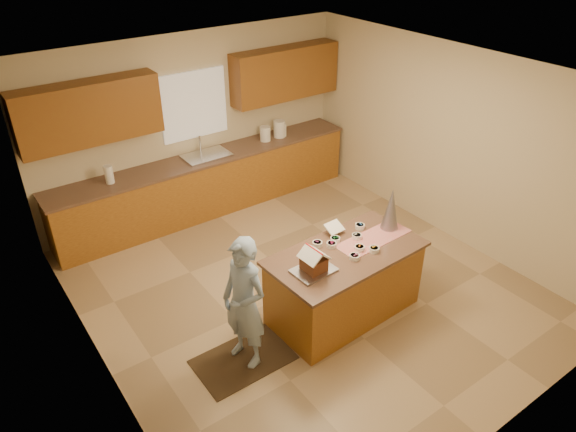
# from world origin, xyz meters

# --- Properties ---
(floor) EXTENTS (5.50, 5.50, 0.00)m
(floor) POSITION_xyz_m (0.00, 0.00, 0.00)
(floor) COLOR tan
(floor) RESTS_ON ground
(ceiling) EXTENTS (5.50, 5.50, 0.00)m
(ceiling) POSITION_xyz_m (0.00, 0.00, 2.70)
(ceiling) COLOR silver
(ceiling) RESTS_ON floor
(wall_back) EXTENTS (5.50, 5.50, 0.00)m
(wall_back) POSITION_xyz_m (0.00, 2.75, 1.35)
(wall_back) COLOR beige
(wall_back) RESTS_ON floor
(wall_front) EXTENTS (5.50, 5.50, 0.00)m
(wall_front) POSITION_xyz_m (0.00, -2.75, 1.35)
(wall_front) COLOR beige
(wall_front) RESTS_ON floor
(wall_left) EXTENTS (5.50, 5.50, 0.00)m
(wall_left) POSITION_xyz_m (-2.50, 0.00, 1.35)
(wall_left) COLOR beige
(wall_left) RESTS_ON floor
(wall_right) EXTENTS (5.50, 5.50, 0.00)m
(wall_right) POSITION_xyz_m (2.50, 0.00, 1.35)
(wall_right) COLOR beige
(wall_right) RESTS_ON floor
(stone_accent) EXTENTS (0.00, 2.50, 2.50)m
(stone_accent) POSITION_xyz_m (-2.48, -0.80, 1.25)
(stone_accent) COLOR gray
(stone_accent) RESTS_ON wall_left
(window_curtain) EXTENTS (1.05, 0.03, 1.00)m
(window_curtain) POSITION_xyz_m (0.00, 2.72, 1.65)
(window_curtain) COLOR white
(window_curtain) RESTS_ON wall_back
(back_counter_base) EXTENTS (4.80, 0.60, 0.88)m
(back_counter_base) POSITION_xyz_m (0.00, 2.45, 0.44)
(back_counter_base) COLOR #A26421
(back_counter_base) RESTS_ON floor
(back_counter_top) EXTENTS (4.85, 0.63, 0.04)m
(back_counter_top) POSITION_xyz_m (0.00, 2.45, 0.90)
(back_counter_top) COLOR brown
(back_counter_top) RESTS_ON back_counter_base
(upper_cabinet_left) EXTENTS (1.85, 0.35, 0.80)m
(upper_cabinet_left) POSITION_xyz_m (-1.55, 2.57, 1.90)
(upper_cabinet_left) COLOR brown
(upper_cabinet_left) RESTS_ON wall_back
(upper_cabinet_right) EXTENTS (1.85, 0.35, 0.80)m
(upper_cabinet_right) POSITION_xyz_m (1.55, 2.57, 1.90)
(upper_cabinet_right) COLOR brown
(upper_cabinet_right) RESTS_ON wall_back
(sink) EXTENTS (0.70, 0.45, 0.12)m
(sink) POSITION_xyz_m (0.00, 2.45, 0.89)
(sink) COLOR silver
(sink) RESTS_ON back_counter_top
(faucet) EXTENTS (0.03, 0.03, 0.28)m
(faucet) POSITION_xyz_m (0.00, 2.63, 1.06)
(faucet) COLOR silver
(faucet) RESTS_ON back_counter_top
(island_base) EXTENTS (1.76, 0.94, 0.84)m
(island_base) POSITION_xyz_m (0.10, -0.65, 0.42)
(island_base) COLOR #A26421
(island_base) RESTS_ON floor
(island_top) EXTENTS (1.84, 1.02, 0.04)m
(island_top) POSITION_xyz_m (0.10, -0.65, 0.86)
(island_top) COLOR brown
(island_top) RESTS_ON island_base
(table_runner) EXTENTS (0.97, 0.39, 0.01)m
(table_runner) POSITION_xyz_m (0.52, -0.63, 0.88)
(table_runner) COLOR red
(table_runner) RESTS_ON island_top
(baking_tray) EXTENTS (0.45, 0.34, 0.02)m
(baking_tray) POSITION_xyz_m (-0.43, -0.72, 0.89)
(baking_tray) COLOR silver
(baking_tray) RESTS_ON island_top
(cookbook) EXTENTS (0.22, 0.17, 0.09)m
(cookbook) POSITION_xyz_m (0.22, -0.28, 0.96)
(cookbook) COLOR white
(cookbook) RESTS_ON island_top
(tinsel_tree) EXTENTS (0.22, 0.22, 0.53)m
(tinsel_tree) POSITION_xyz_m (0.84, -0.56, 1.14)
(tinsel_tree) COLOR #B5B3C0
(tinsel_tree) RESTS_ON island_top
(rug) EXTENTS (1.02, 0.66, 0.01)m
(rug) POSITION_xyz_m (-1.28, -0.61, 0.01)
(rug) COLOR black
(rug) RESTS_ON floor
(boy) EXTENTS (0.48, 0.61, 1.50)m
(boy) POSITION_xyz_m (-1.23, -0.61, 0.76)
(boy) COLOR #95B2D4
(boy) RESTS_ON rug
(canister_a) EXTENTS (0.17, 0.17, 0.23)m
(canister_a) POSITION_xyz_m (1.07, 2.45, 1.04)
(canister_a) COLOR white
(canister_a) RESTS_ON back_counter_top
(canister_b) EXTENTS (0.19, 0.19, 0.28)m
(canister_b) POSITION_xyz_m (1.34, 2.45, 1.06)
(canister_b) COLOR white
(canister_b) RESTS_ON back_counter_top
(canister_c) EXTENTS (0.15, 0.15, 0.21)m
(canister_c) POSITION_xyz_m (1.40, 2.45, 1.03)
(canister_c) COLOR white
(canister_c) RESTS_ON back_counter_top
(paper_towel) EXTENTS (0.12, 0.12, 0.25)m
(paper_towel) POSITION_xyz_m (-1.48, 2.45, 1.05)
(paper_towel) COLOR white
(paper_towel) RESTS_ON back_counter_top
(gingerbread_house) EXTENTS (0.27, 0.28, 0.27)m
(gingerbread_house) POSITION_xyz_m (-0.43, -0.72, 1.00)
(gingerbread_house) COLOR #602E19
(gingerbread_house) RESTS_ON baking_tray
(candy_bowls) EXTENTS (0.76, 0.57, 0.05)m
(candy_bowls) POSITION_xyz_m (0.20, -0.56, 0.90)
(candy_bowls) COLOR blue
(candy_bowls) RESTS_ON island_top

